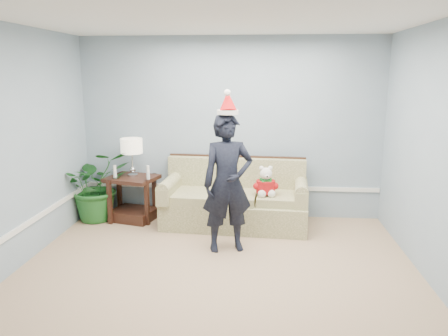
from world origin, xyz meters
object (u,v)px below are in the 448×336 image
Objects in this scene: table_lamp at (132,148)px; teddy_bear at (266,185)px; houseplant at (97,185)px; man at (228,183)px; side_table at (133,203)px; sofa at (235,202)px.

teddy_bear is (1.97, -0.31, -0.44)m from table_lamp.
man is (2.04, -0.97, 0.32)m from houseplant.
teddy_bear reaches higher than side_table.
side_table is at bearing 163.01° from teddy_bear.
houseplant reaches higher than sofa.
houseplant is at bearing -176.29° from side_table.
table_lamp is 2.04m from teddy_bear.
sofa is 4.95× the size of teddy_bear.
man is at bearing -88.49° from sofa.
man reaches higher than table_lamp.
side_table is 2.03m from teddy_bear.
man is 0.89m from teddy_bear.
man is at bearing -131.80° from teddy_bear.
sofa reaches higher than teddy_bear.
teddy_bear is at bearing -5.41° from houseplant.
man reaches higher than side_table.
side_table is at bearing -100.73° from table_lamp.
houseplant is at bearing -172.64° from table_lamp.
sofa is at bearing 146.47° from teddy_bear.
houseplant is (-0.53, -0.03, 0.27)m from side_table.
side_table is 0.84m from table_lamp.
man reaches higher than houseplant.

